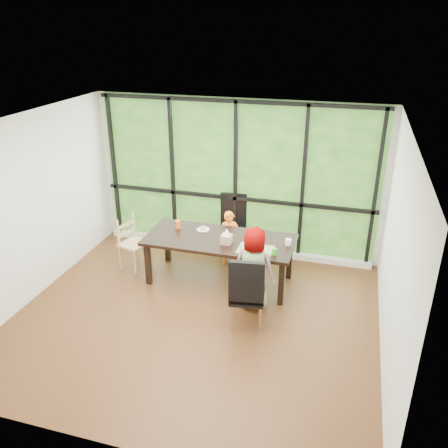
# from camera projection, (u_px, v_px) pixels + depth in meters

# --- Properties ---
(ground) EXTENTS (5.00, 5.00, 0.00)m
(ground) POSITION_uv_depth(u_px,v_px,m) (195.00, 318.00, 6.54)
(ground) COLOR black
(ground) RESTS_ON ground
(back_wall) EXTENTS (5.00, 0.00, 5.00)m
(back_wall) POSITION_uv_depth(u_px,v_px,m) (236.00, 178.00, 7.96)
(back_wall) COLOR silver
(back_wall) RESTS_ON ground
(foliage_backdrop) EXTENTS (4.80, 0.02, 2.65)m
(foliage_backdrop) POSITION_uv_depth(u_px,v_px,m) (236.00, 178.00, 7.95)
(foliage_backdrop) COLOR #1B4E1A
(foliage_backdrop) RESTS_ON back_wall
(window_mullions) EXTENTS (4.80, 0.06, 2.65)m
(window_mullions) POSITION_uv_depth(u_px,v_px,m) (235.00, 179.00, 7.91)
(window_mullions) COLOR black
(window_mullions) RESTS_ON back_wall
(window_sill) EXTENTS (4.80, 0.12, 0.10)m
(window_sill) POSITION_uv_depth(u_px,v_px,m) (234.00, 248.00, 8.41)
(window_sill) COLOR silver
(window_sill) RESTS_ON ground
(dining_table) EXTENTS (2.39, 1.23, 0.75)m
(dining_table) POSITION_uv_depth(u_px,v_px,m) (220.00, 260.00, 7.31)
(dining_table) COLOR black
(dining_table) RESTS_ON ground
(chair_window_leather) EXTENTS (0.54, 0.54, 1.08)m
(chair_window_leather) POSITION_uv_depth(u_px,v_px,m) (233.00, 226.00, 8.09)
(chair_window_leather) COLOR black
(chair_window_leather) RESTS_ON ground
(chair_interior_leather) EXTENTS (0.52, 0.52, 1.08)m
(chair_interior_leather) POSITION_uv_depth(u_px,v_px,m) (247.00, 291.00, 6.18)
(chair_interior_leather) COLOR black
(chair_interior_leather) RESTS_ON ground
(chair_end_beech) EXTENTS (0.51, 0.52, 0.90)m
(chair_end_beech) POSITION_uv_depth(u_px,v_px,m) (135.00, 244.00, 7.66)
(chair_end_beech) COLOR tan
(chair_end_beech) RESTS_ON ground
(child_toddler) EXTENTS (0.40, 0.33, 0.95)m
(child_toddler) POSITION_uv_depth(u_px,v_px,m) (230.00, 238.00, 7.79)
(child_toddler) COLOR orange
(child_toddler) RESTS_ON ground
(child_older) EXTENTS (0.65, 0.47, 1.25)m
(child_older) POSITION_uv_depth(u_px,v_px,m) (254.00, 269.00, 6.55)
(child_older) COLOR slate
(child_older) RESTS_ON ground
(placemat) EXTENTS (0.51, 0.37, 0.01)m
(placemat) POSITION_uv_depth(u_px,v_px,m) (255.00, 249.00, 6.81)
(placemat) COLOR tan
(placemat) RESTS_ON dining_table
(plate_far) EXTENTS (0.20, 0.20, 0.01)m
(plate_far) POSITION_uv_depth(u_px,v_px,m) (203.00, 230.00, 7.44)
(plate_far) COLOR white
(plate_far) RESTS_ON dining_table
(plate_near) EXTENTS (0.26, 0.26, 0.02)m
(plate_near) POSITION_uv_depth(u_px,v_px,m) (257.00, 249.00, 6.81)
(plate_near) COLOR white
(plate_near) RESTS_ON dining_table
(orange_cup) EXTENTS (0.08, 0.08, 0.13)m
(orange_cup) POSITION_uv_depth(u_px,v_px,m) (178.00, 225.00, 7.48)
(orange_cup) COLOR orange
(orange_cup) RESTS_ON dining_table
(green_cup) EXTENTS (0.07, 0.07, 0.10)m
(green_cup) POSITION_uv_depth(u_px,v_px,m) (274.00, 252.00, 6.64)
(green_cup) COLOR #37D622
(green_cup) RESTS_ON dining_table
(white_mug) EXTENTS (0.09, 0.09, 0.09)m
(white_mug) POSITION_uv_depth(u_px,v_px,m) (288.00, 242.00, 6.94)
(white_mug) COLOR white
(white_mug) RESTS_ON dining_table
(tissue_box) EXTENTS (0.16, 0.16, 0.14)m
(tissue_box) POSITION_uv_depth(u_px,v_px,m) (227.00, 239.00, 6.98)
(tissue_box) COLOR tan
(tissue_box) RESTS_ON dining_table
(crepe_rolls_far) EXTENTS (0.10, 0.12, 0.04)m
(crepe_rolls_far) POSITION_uv_depth(u_px,v_px,m) (203.00, 228.00, 7.43)
(crepe_rolls_far) COLOR tan
(crepe_rolls_far) RESTS_ON plate_far
(crepe_rolls_near) EXTENTS (0.10, 0.12, 0.04)m
(crepe_rolls_near) POSITION_uv_depth(u_px,v_px,m) (257.00, 248.00, 6.80)
(crepe_rolls_near) COLOR tan
(crepe_rolls_near) RESTS_ON plate_near
(straw_white) EXTENTS (0.01, 0.04, 0.20)m
(straw_white) POSITION_uv_depth(u_px,v_px,m) (178.00, 218.00, 7.43)
(straw_white) COLOR white
(straw_white) RESTS_ON orange_cup
(straw_pink) EXTENTS (0.01, 0.04, 0.20)m
(straw_pink) POSITION_uv_depth(u_px,v_px,m) (275.00, 246.00, 6.61)
(straw_pink) COLOR pink
(straw_pink) RESTS_ON green_cup
(tissue) EXTENTS (0.12, 0.12, 0.11)m
(tissue) POSITION_uv_depth(u_px,v_px,m) (227.00, 232.00, 6.93)
(tissue) COLOR white
(tissue) RESTS_ON tissue_box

